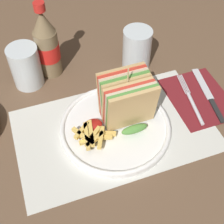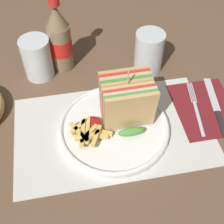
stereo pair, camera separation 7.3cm
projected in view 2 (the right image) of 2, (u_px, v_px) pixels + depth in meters
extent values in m
plane|color=brown|center=(119.00, 129.00, 0.74)|extent=(4.00, 4.00, 0.00)
cube|color=silver|center=(113.00, 129.00, 0.74)|extent=(0.46, 0.28, 0.00)
cylinder|color=white|center=(114.00, 127.00, 0.74)|extent=(0.26, 0.26, 0.01)
torus|color=white|center=(114.00, 125.00, 0.73)|extent=(0.26, 0.26, 0.01)
cube|color=tan|center=(131.00, 112.00, 0.68)|extent=(0.11, 0.02, 0.11)
cube|color=#518E3D|center=(130.00, 110.00, 0.68)|extent=(0.11, 0.02, 0.11)
cube|color=beige|center=(129.00, 107.00, 0.69)|extent=(0.11, 0.02, 0.11)
cube|color=red|center=(128.00, 104.00, 0.69)|extent=(0.11, 0.02, 0.11)
cube|color=tan|center=(127.00, 102.00, 0.70)|extent=(0.11, 0.02, 0.11)
ellipsoid|color=#518E3D|center=(131.00, 132.00, 0.70)|extent=(0.06, 0.02, 0.02)
cube|color=tan|center=(127.00, 102.00, 0.70)|extent=(0.11, 0.02, 0.11)
cube|color=#518E3D|center=(126.00, 99.00, 0.71)|extent=(0.11, 0.02, 0.11)
cube|color=beige|center=(125.00, 96.00, 0.71)|extent=(0.11, 0.02, 0.11)
cube|color=red|center=(125.00, 93.00, 0.71)|extent=(0.11, 0.02, 0.11)
cube|color=tan|center=(124.00, 90.00, 0.72)|extent=(0.11, 0.02, 0.11)
ellipsoid|color=#518E3D|center=(127.00, 116.00, 0.73)|extent=(0.06, 0.02, 0.02)
cylinder|color=tan|center=(127.00, 96.00, 0.69)|extent=(0.00, 0.00, 0.15)
cube|color=#E0B756|center=(94.00, 136.00, 0.70)|extent=(0.07, 0.02, 0.01)
cube|color=#E0B756|center=(97.00, 132.00, 0.71)|extent=(0.07, 0.04, 0.01)
cube|color=#E0B756|center=(87.00, 136.00, 0.70)|extent=(0.06, 0.01, 0.01)
cube|color=#E0B756|center=(90.00, 137.00, 0.69)|extent=(0.05, 0.03, 0.01)
cube|color=#E0B756|center=(90.00, 132.00, 0.70)|extent=(0.04, 0.04, 0.01)
cube|color=#E0B756|center=(79.00, 126.00, 0.71)|extent=(0.04, 0.04, 0.01)
cube|color=#E0B756|center=(88.00, 130.00, 0.70)|extent=(0.02, 0.07, 0.01)
cube|color=#E0B756|center=(83.00, 133.00, 0.70)|extent=(0.02, 0.07, 0.01)
cube|color=#E0B756|center=(79.00, 133.00, 0.70)|extent=(0.04, 0.06, 0.01)
cube|color=#E0B756|center=(96.00, 136.00, 0.69)|extent=(0.03, 0.06, 0.01)
ellipsoid|color=maroon|center=(92.00, 123.00, 0.72)|extent=(0.04, 0.04, 0.01)
cube|color=maroon|center=(205.00, 108.00, 0.79)|extent=(0.15, 0.19, 0.00)
cylinder|color=silver|center=(199.00, 118.00, 0.75)|extent=(0.02, 0.10, 0.01)
cylinder|color=silver|center=(189.00, 93.00, 0.81)|extent=(0.01, 0.07, 0.00)
cylinder|color=silver|center=(191.00, 93.00, 0.81)|extent=(0.01, 0.07, 0.00)
cylinder|color=silver|center=(193.00, 93.00, 0.81)|extent=(0.01, 0.07, 0.00)
cylinder|color=silver|center=(194.00, 92.00, 0.81)|extent=(0.01, 0.07, 0.00)
cube|color=black|center=(221.00, 123.00, 0.75)|extent=(0.02, 0.08, 0.00)
cube|color=silver|center=(212.00, 94.00, 0.81)|extent=(0.04, 0.12, 0.00)
cylinder|color=#7A6647|center=(61.00, 47.00, 0.84)|extent=(0.06, 0.06, 0.13)
cylinder|color=red|center=(60.00, 45.00, 0.84)|extent=(0.06, 0.06, 0.05)
cone|color=#7A6647|center=(56.00, 16.00, 0.77)|extent=(0.06, 0.06, 0.06)
cylinder|color=red|center=(54.00, 1.00, 0.74)|extent=(0.03, 0.03, 0.02)
cylinder|color=silver|center=(149.00, 52.00, 0.84)|extent=(0.08, 0.08, 0.11)
cylinder|color=black|center=(148.00, 62.00, 0.87)|extent=(0.07, 0.07, 0.04)
cylinder|color=silver|center=(37.00, 58.00, 0.82)|extent=(0.08, 0.08, 0.11)
cylinder|color=black|center=(40.00, 69.00, 0.85)|extent=(0.07, 0.07, 0.04)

